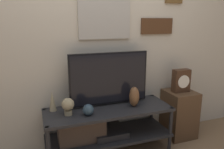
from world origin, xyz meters
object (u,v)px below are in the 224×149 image
Objects in this scene: vase_slim_bronze at (52,101)px; vase_round_glass at (88,110)px; decorative_bust at (68,105)px; television at (109,79)px; vase_urn_stoneware at (134,97)px; mantel_clock at (181,81)px.

vase_round_glass is at bearing -35.58° from vase_slim_bronze.
vase_round_glass is 0.21m from decorative_bust.
vase_slim_bronze is 0.22m from decorative_bust.
television is at bearing -3.58° from vase_slim_bronze.
vase_urn_stoneware is at bearing 6.17° from vase_round_glass.
vase_urn_stoneware is at bearing -172.65° from mantel_clock.
vase_urn_stoneware is 0.69m from mantel_clock.
television is at bearing 33.79° from vase_round_glass.
vase_round_glass is at bearing -146.21° from television.
vase_urn_stoneware is (0.87, -0.18, 0.00)m from vase_slim_bronze.
vase_round_glass is 1.24m from mantel_clock.
decorative_bust is at bearing 178.98° from vase_urn_stoneware.
vase_slim_bronze is at bearing 176.42° from television.
vase_round_glass is at bearing -173.83° from vase_urn_stoneware.
vase_urn_stoneware is 0.73m from decorative_bust.
vase_round_glass is 0.64× the size of decorative_bust.
television reaches higher than vase_urn_stoneware.
mantel_clock is at bearing 6.83° from vase_round_glass.
television reaches higher than decorative_bust.
vase_slim_bronze is at bearing 168.46° from vase_urn_stoneware.
television is 0.66m from vase_slim_bronze.
vase_slim_bronze is 0.96× the size of vase_urn_stoneware.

